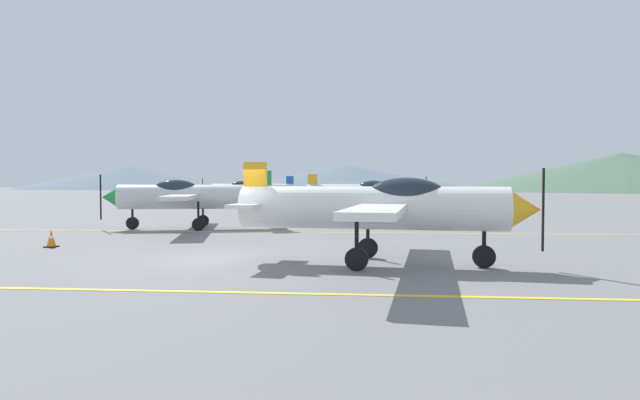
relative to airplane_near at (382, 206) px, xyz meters
The scene contains 12 objects.
ground_plane 4.68m from the airplane_near, behind, with size 400.00×400.00×0.00m, color slate.
apron_line_near 6.00m from the airplane_near, 139.17° to the right, with size 80.00×0.16×0.01m, color yellow.
apron_line_far 9.80m from the airplane_near, 117.01° to the left, with size 80.00×0.16×0.01m, color yellow.
airplane_near is the anchor object (origin of this frame).
airplane_mid 13.12m from the airplane_near, 130.87° to the left, with size 7.91×9.00×2.70m.
airplane_far 19.97m from the airplane_near, 91.76° to the left, with size 7.91×8.99×2.70m.
airplane_back 32.28m from the airplane_near, 108.90° to the left, with size 7.90×9.03×2.70m.
car_sedan 27.81m from the airplane_near, 82.50° to the left, with size 4.34×2.09×1.62m.
traffic_cone_front 11.21m from the airplane_near, 165.84° to the left, with size 0.36×0.36×0.59m.
hill_left 179.28m from the airplane_near, 117.05° to the left, with size 71.58×71.58×7.86m, color slate.
hill_centerleft 120.05m from the airplane_near, 92.68° to the left, with size 68.78×68.78×6.49m, color slate.
hill_centerright 145.50m from the airplane_near, 63.28° to the left, with size 84.94×84.94×9.89m, color #4C6651.
Camera 1 is at (4.02, -14.27, 2.14)m, focal length 29.60 mm.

